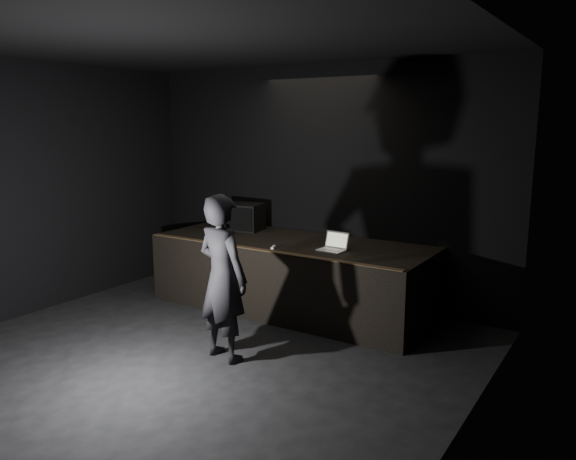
# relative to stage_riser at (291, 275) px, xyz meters

# --- Properties ---
(ground) EXTENTS (7.00, 7.00, 0.00)m
(ground) POSITION_rel_stage_riser_xyz_m (0.00, -2.73, -0.50)
(ground) COLOR black
(ground) RESTS_ON ground
(room_walls) EXTENTS (6.10, 7.10, 3.52)m
(room_walls) POSITION_rel_stage_riser_xyz_m (0.00, -2.73, 1.52)
(room_walls) COLOR black
(room_walls) RESTS_ON ground
(stage_riser) EXTENTS (4.00, 1.50, 1.00)m
(stage_riser) POSITION_rel_stage_riser_xyz_m (0.00, 0.00, 0.00)
(stage_riser) COLOR black
(stage_riser) RESTS_ON ground
(riser_lip) EXTENTS (3.92, 0.10, 0.01)m
(riser_lip) POSITION_rel_stage_riser_xyz_m (0.00, -0.71, 0.51)
(riser_lip) COLOR brown
(riser_lip) RESTS_ON stage_riser
(stage_monitor) EXTENTS (0.69, 0.55, 0.42)m
(stage_monitor) POSITION_rel_stage_riser_xyz_m (-1.09, 0.27, 0.71)
(stage_monitor) COLOR black
(stage_monitor) RESTS_ON stage_riser
(cable) EXTENTS (0.99, 0.21, 0.02)m
(cable) POSITION_rel_stage_riser_xyz_m (-1.07, 0.45, 0.51)
(cable) COLOR black
(cable) RESTS_ON stage_riser
(laptop) EXTENTS (0.36, 0.32, 0.23)m
(laptop) POSITION_rel_stage_riser_xyz_m (0.78, -0.20, 0.56)
(laptop) COLOR silver
(laptop) RESTS_ON stage_riser
(beer_can) EXTENTS (0.06, 0.06, 0.15)m
(beer_can) POSITION_rel_stage_riser_xyz_m (-1.05, -0.34, 0.57)
(beer_can) COLOR silver
(beer_can) RESTS_ON stage_riser
(plastic_cup) EXTENTS (0.09, 0.09, 0.11)m
(plastic_cup) POSITION_rel_stage_riser_xyz_m (0.44, 0.34, 0.56)
(plastic_cup) COLOR white
(plastic_cup) RESTS_ON stage_riser
(wii_remote) EXTENTS (0.09, 0.15, 0.03)m
(wii_remote) POSITION_rel_stage_riser_xyz_m (0.05, -0.54, 0.51)
(wii_remote) COLOR white
(wii_remote) RESTS_ON stage_riser
(person) EXTENTS (0.76, 0.56, 1.90)m
(person) POSITION_rel_stage_riser_xyz_m (0.28, -1.89, 0.45)
(person) COLOR black
(person) RESTS_ON ground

